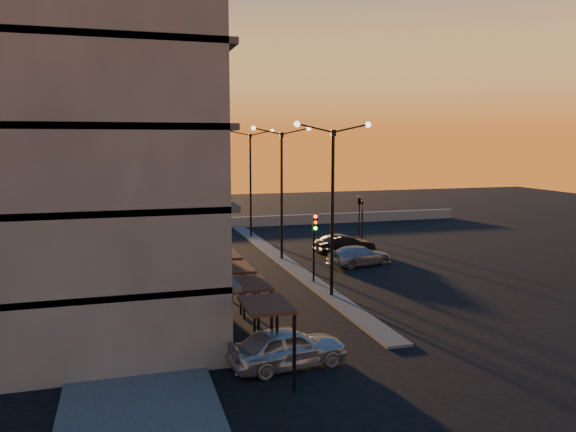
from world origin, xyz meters
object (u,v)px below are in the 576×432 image
at_px(car_sedan, 344,245).
at_px(car_wagon, 359,256).
at_px(streetlamp_mid, 282,182).
at_px(traffic_light_main, 315,236).
at_px(car_hatchback, 288,347).

xyz_separation_m(car_sedan, car_wagon, (-0.37, -3.60, -0.07)).
bearing_deg(streetlamp_mid, car_wagon, -34.49).
bearing_deg(streetlamp_mid, car_sedan, 4.78).
bearing_deg(traffic_light_main, car_wagon, 40.45).
distance_m(traffic_light_main, car_wagon, 6.47).
distance_m(car_hatchback, car_sedan, 21.38).
xyz_separation_m(streetlamp_mid, traffic_light_main, (0.00, -7.13, -2.70)).
bearing_deg(streetlamp_mid, car_hatchback, -105.16).
bearing_deg(traffic_light_main, car_sedan, 56.47).
bearing_deg(car_wagon, traffic_light_main, 117.14).
height_order(car_sedan, car_wagon, car_sedan).
bearing_deg(traffic_light_main, car_hatchback, -113.81).
height_order(traffic_light_main, car_hatchback, traffic_light_main).
relative_size(streetlamp_mid, car_hatchback, 2.10).
bearing_deg(car_hatchback, car_sedan, -35.71).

